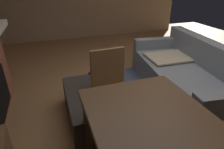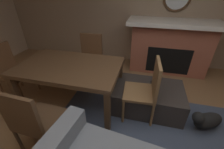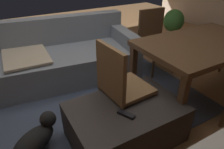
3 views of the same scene
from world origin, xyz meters
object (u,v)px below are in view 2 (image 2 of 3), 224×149
fireplace (169,46)px  dining_chair_west (146,88)px  dining_chair_north (33,119)px  tv_remote (154,84)px  dining_table (70,70)px  dining_chair_south (91,55)px  ottoman_coffee_table (148,98)px  small_dog (206,120)px  dining_chair_east (10,69)px

fireplace → dining_chair_west: size_ratio=1.99×
fireplace → dining_chair_north: bearing=57.8°
tv_remote → dining_chair_west: 0.34m
tv_remote → dining_table: dining_table is taller
dining_chair_south → dining_chair_west: 1.43m
ottoman_coffee_table → small_dog: (-0.80, 0.25, -0.02)m
fireplace → tv_remote: 1.36m
ottoman_coffee_table → dining_chair_west: size_ratio=1.13×
dining_chair_south → dining_chair_west: (-1.15, 0.85, 0.00)m
dining_table → dining_chair_north: dining_chair_north is taller
dining_chair_north → dining_chair_west: same height
dining_table → ottoman_coffee_table: bearing=-170.4°
dining_chair_east → dining_chair_north: (-1.14, 0.86, 0.00)m
dining_table → dining_chair_north: (0.00, 0.86, -0.14)m
dining_chair_north → small_dog: (-2.00, -0.81, -0.35)m
ottoman_coffee_table → dining_chair_south: bearing=-28.6°
dining_chair_east → small_dog: size_ratio=1.91×
dining_chair_south → ottoman_coffee_table: bearing=151.4°
dining_chair_east → ottoman_coffee_table: bearing=-175.1°
fireplace → dining_chair_west: bearing=75.8°
dining_chair_east → dining_chair_south: bearing=-143.0°
tv_remote → dining_chair_east: 2.43m
fireplace → tv_remote: (0.29, 1.31, -0.17)m
fireplace → dining_chair_south: size_ratio=1.99×
ottoman_coffee_table → dining_table: size_ratio=0.70×
dining_chair_north → small_dog: dining_chair_north is taller
dining_chair_west → dining_chair_south: bearing=-36.4°
dining_chair_north → dining_chair_west: bearing=-143.1°
dining_chair_west → small_dog: dining_chair_west is taller
fireplace → dining_table: fireplace is taller
fireplace → dining_table: size_ratio=1.23×
dining_chair_east → dining_chair_south: same height
fireplace → small_dog: size_ratio=3.80×
dining_table → small_dog: size_ratio=3.09×
dining_chair_south → small_dog: dining_chair_south is taller
dining_chair_east → dining_chair_south: (-1.14, -0.86, 0.00)m
ottoman_coffee_table → small_dog: size_ratio=2.15×
dining_chair_north → small_dog: 2.18m
ottoman_coffee_table → dining_chair_west: bearing=75.9°
dining_chair_west → dining_chair_east: bearing=0.1°
dining_chair_south → dining_chair_north: bearing=90.1°
ottoman_coffee_table → dining_chair_west: 0.39m
dining_chair_north → small_dog: bearing=-158.0°
small_dog → dining_chair_west: bearing=-3.9°
dining_chair_north → dining_chair_south: size_ratio=1.00×
dining_chair_north → dining_chair_west: (-1.15, -0.86, 0.00)m
tv_remote → dining_chair_south: 1.39m
fireplace → ottoman_coffee_table: bearing=75.8°
ottoman_coffee_table → dining_table: dining_table is taller
ottoman_coffee_table → dining_chair_east: (2.34, 0.20, 0.33)m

